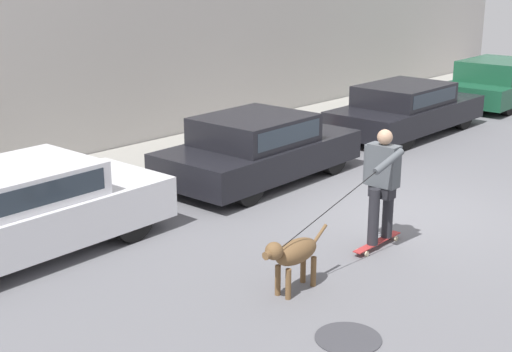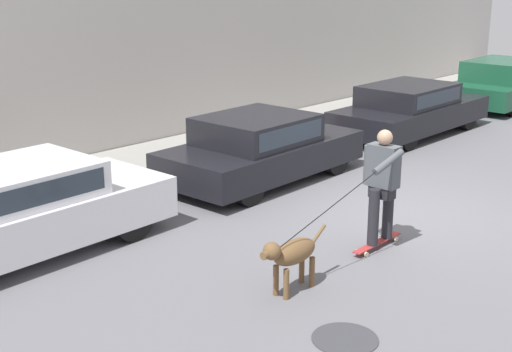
# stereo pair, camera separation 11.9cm
# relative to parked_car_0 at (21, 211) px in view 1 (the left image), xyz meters

# --- Properties ---
(ground_plane) EXTENTS (36.00, 36.00, 0.00)m
(ground_plane) POSITION_rel_parked_car_0_xyz_m (4.95, -2.88, -0.63)
(ground_plane) COLOR slate
(back_wall) EXTENTS (32.00, 0.30, 4.74)m
(back_wall) POSITION_rel_parked_car_0_xyz_m (4.95, 3.68, 1.74)
(back_wall) COLOR #B2ADA8
(back_wall) RESTS_ON ground_plane
(sidewalk_curb) EXTENTS (30.00, 2.43, 0.11)m
(sidewalk_curb) POSITION_rel_parked_car_0_xyz_m (4.95, 2.29, -0.57)
(sidewalk_curb) COLOR gray
(sidewalk_curb) RESTS_ON ground_plane
(parked_car_0) EXTENTS (4.12, 1.81, 1.26)m
(parked_car_0) POSITION_rel_parked_car_0_xyz_m (0.00, 0.00, 0.00)
(parked_car_0) COLOR black
(parked_car_0) RESTS_ON ground_plane
(parked_car_1) EXTENTS (4.00, 1.93, 1.23)m
(parked_car_1) POSITION_rel_parked_car_0_xyz_m (4.75, -0.00, -0.03)
(parked_car_1) COLOR black
(parked_car_1) RESTS_ON ground_plane
(parked_car_2) EXTENTS (4.38, 1.79, 1.19)m
(parked_car_2) POSITION_rel_parked_car_0_xyz_m (9.84, 0.00, -0.04)
(parked_car_2) COLOR black
(parked_car_2) RESTS_ON ground_plane
(parked_car_3) EXTENTS (4.15, 1.97, 1.28)m
(parked_car_3) POSITION_rel_parked_car_0_xyz_m (14.72, -0.00, -0.01)
(parked_car_3) COLOR black
(parked_car_3) RESTS_ON ground_plane
(dog) EXTENTS (1.17, 0.30, 0.75)m
(dog) POSITION_rel_parked_car_0_xyz_m (1.60, -3.45, -0.13)
(dog) COLOR brown
(dog) RESTS_ON ground_plane
(skateboarder) EXTENTS (2.79, 0.63, 1.69)m
(skateboarder) POSITION_rel_parked_car_0_xyz_m (3.54, -3.41, 0.33)
(skateboarder) COLOR beige
(skateboarder) RESTS_ON ground_plane
(manhole_cover) EXTENTS (0.71, 0.71, 0.01)m
(manhole_cover) POSITION_rel_parked_car_0_xyz_m (1.12, -4.61, -0.62)
(manhole_cover) COLOR #38383D
(manhole_cover) RESTS_ON ground_plane
(fire_hydrant) EXTENTS (0.18, 0.18, 0.71)m
(fire_hydrant) POSITION_rel_parked_car_0_xyz_m (7.12, 0.83, -0.26)
(fire_hydrant) COLOR red
(fire_hydrant) RESTS_ON ground_plane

